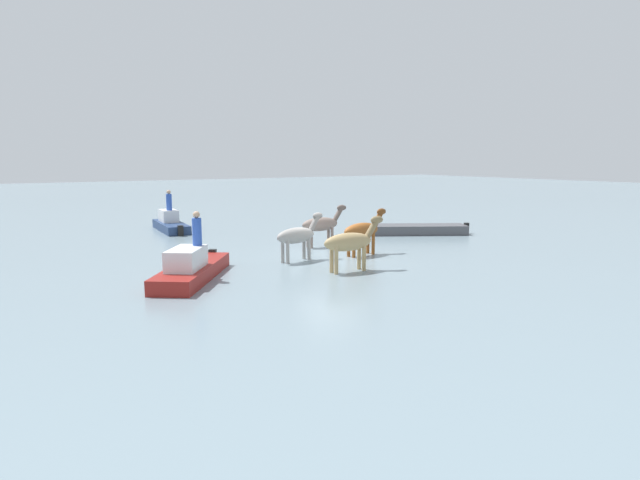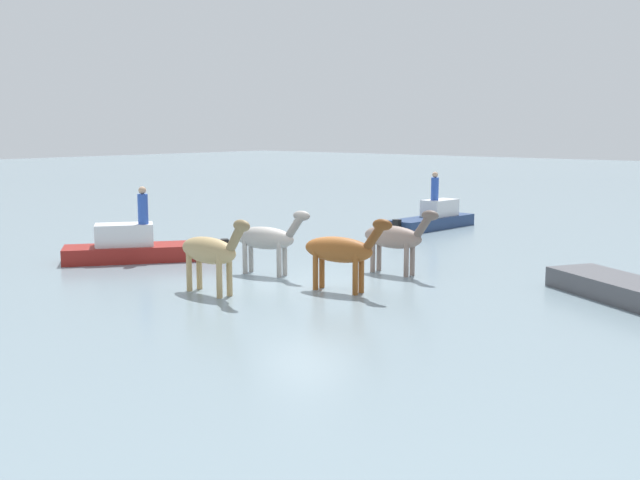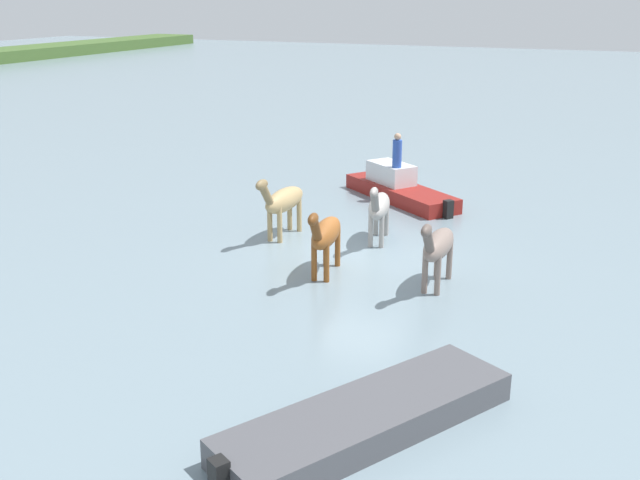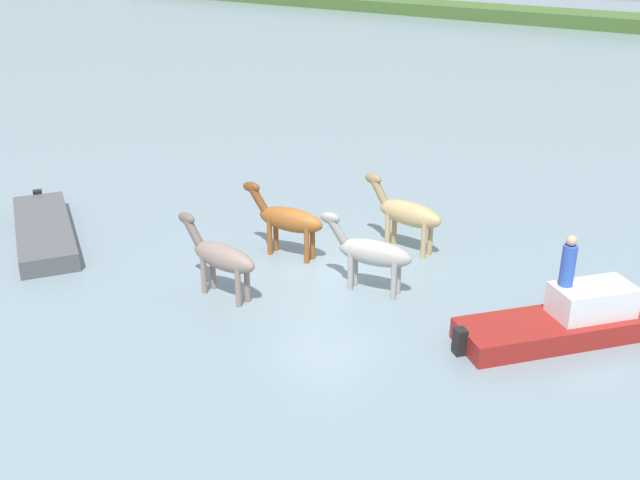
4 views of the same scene
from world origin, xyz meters
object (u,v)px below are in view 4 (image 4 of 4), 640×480
Objects in this scene: person_helmsman_aft at (568,263)px; boat_launch_far at (570,324)px; horse_rear_stallion at (221,257)px; horse_dark_mare at (371,253)px; boat_skiff_near at (44,233)px; horse_lead at (407,213)px; horse_gray_outer at (288,219)px.

boat_launch_far is at bearing -8.22° from person_helmsman_aft.
person_helmsman_aft is (7.29, 3.41, 0.67)m from horse_rear_stallion.
person_helmsman_aft is (4.54, 0.94, 0.69)m from horse_dark_mare.
boat_launch_far is 14.83m from boat_skiff_near.
boat_launch_far is at bearing 163.88° from horse_lead.
horse_gray_outer reaches higher than horse_rear_stallion.
horse_dark_mare is 0.52× the size of boat_launch_far.
boat_skiff_near is at bearing 6.39° from horse_dark_mare.
horse_gray_outer reaches higher than boat_skiff_near.
person_helmsman_aft is (7.58, 0.55, 0.66)m from horse_gray_outer.
horse_lead reaches higher than horse_rear_stallion.
person_helmsman_aft is at bearing 45.82° from boat_skiff_near.
boat_skiff_near is at bearing 141.96° from boat_launch_far.
horse_dark_mare is at bearing 136.91° from boat_launch_far.
boat_skiff_near is at bearing 4.98° from horse_rear_stallion.
boat_launch_far is at bearing -156.29° from horse_rear_stallion.
horse_rear_stallion is 1.00× the size of horse_dark_mare.
boat_launch_far is 4.07× the size of person_helmsman_aft.
horse_rear_stallion is 2.10× the size of person_helmsman_aft.
horse_lead is (2.07, 5.23, 0.04)m from horse_rear_stallion.
person_helmsman_aft is at bearing 163.43° from horse_lead.
horse_gray_outer reaches higher than horse_dark_mare.
person_helmsman_aft is at bearing 118.00° from boat_launch_far.
horse_gray_outer is 7.40m from boat_skiff_near.
boat_skiff_near is at bearing 36.29° from horse_lead.
boat_launch_far reaches higher than boat_skiff_near.
boat_skiff_near is (-9.50, -3.12, -0.88)m from horse_dark_mare.
horse_gray_outer is at bearing 58.19° from boat_skiff_near.
horse_gray_outer is 1.03× the size of horse_rear_stallion.
horse_lead is at bearing -143.64° from horse_gray_outer.
horse_gray_outer is 0.53× the size of boat_launch_far.
horse_dark_mare is at bearing -138.43° from horse_rear_stallion.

